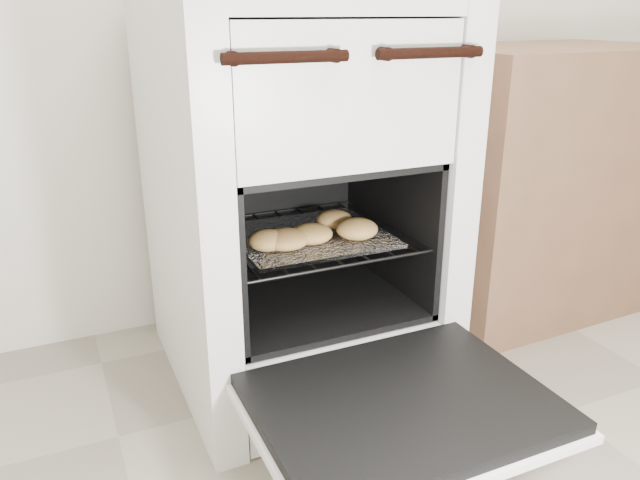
{
  "coord_description": "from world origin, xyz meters",
  "views": [
    {
      "loc": [
        -0.73,
        -0.22,
        0.91
      ],
      "look_at": [
        -0.18,
        1.0,
        0.42
      ],
      "focal_mm": 35.0,
      "sensor_mm": 36.0,
      "label": 1
    }
  ],
  "objects": [
    {
      "name": "stove",
      "position": [
        -0.18,
        1.15,
        0.47
      ],
      "size": [
        0.63,
        0.7,
        0.96
      ],
      "color": "silver",
      "rests_on": "ground"
    },
    {
      "name": "oven_rack",
      "position": [
        -0.18,
        1.08,
        0.4
      ],
      "size": [
        0.46,
        0.44,
        0.01
      ],
      "color": "black",
      "rests_on": "stove"
    },
    {
      "name": "baked_rolls",
      "position": [
        -0.19,
        1.01,
        0.43
      ],
      "size": [
        0.33,
        0.21,
        0.05
      ],
      "color": "#E1A75A",
      "rests_on": "foil_sheet"
    },
    {
      "name": "foil_sheet",
      "position": [
        -0.18,
        1.06,
        0.41
      ],
      "size": [
        0.35,
        0.31,
        0.01
      ],
      "primitive_type": "cube",
      "color": "white",
      "rests_on": "oven_rack"
    },
    {
      "name": "counter",
      "position": [
        0.7,
        1.26,
        0.41
      ],
      "size": [
        0.83,
        0.57,
        0.81
      ],
      "primitive_type": "cube",
      "rotation": [
        0.0,
        0.0,
        0.04
      ],
      "color": "brown",
      "rests_on": "ground"
    },
    {
      "name": "oven_door",
      "position": [
        -0.18,
        0.62,
        0.21
      ],
      "size": [
        0.56,
        0.44,
        0.04
      ],
      "color": "black",
      "rests_on": "stove"
    }
  ]
}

